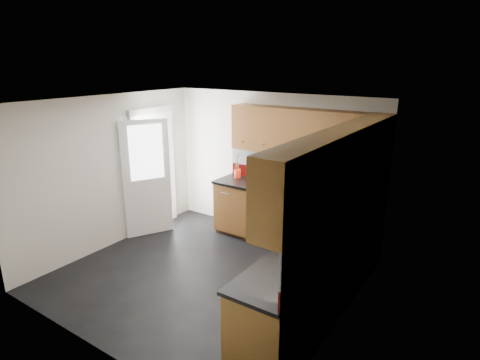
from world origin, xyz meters
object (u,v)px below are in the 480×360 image
Objects in this scene: food_processor at (333,218)px; utensil_pot at (237,172)px; toaster at (373,198)px; gas_hob at (286,189)px.

utensil_pot is at bearing 152.09° from food_processor.
toaster is at bearing 82.79° from food_processor.
food_processor is at bearing -41.34° from gas_hob.
food_processor is at bearing -97.21° from toaster.
utensil_pot is 2.33m from toaster.
gas_hob is at bearing -173.77° from toaster.
food_processor reaches higher than gas_hob.
gas_hob is 1.43× the size of utensil_pot.
utensil_pot reaches higher than gas_hob.
gas_hob is 1.31m from toaster.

